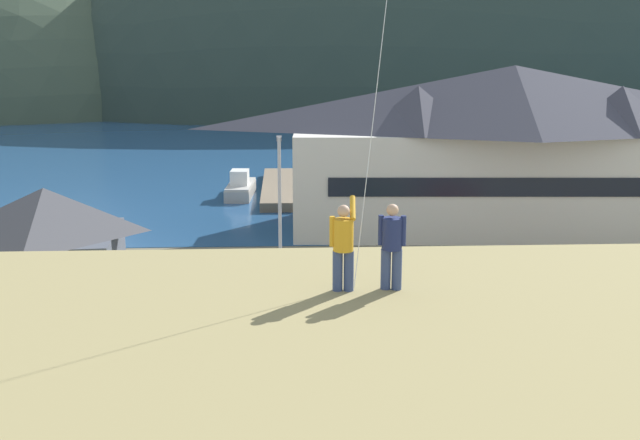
{
  "coord_description": "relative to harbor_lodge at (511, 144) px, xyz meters",
  "views": [
    {
      "loc": [
        -0.8,
        -24.61,
        11.22
      ],
      "look_at": [
        0.84,
        9.0,
        3.59
      ],
      "focal_mm": 42.44,
      "sensor_mm": 36.0,
      "label": 1
    }
  ],
  "objects": [
    {
      "name": "parked_car_back_row_right",
      "position": [
        -3.51,
        -20.79,
        -4.36
      ],
      "size": [
        4.35,
        2.35,
        1.82
      ],
      "color": "navy",
      "rests_on": "parking_lot_pad"
    },
    {
      "name": "ground_plane",
      "position": [
        -13.43,
        -21.73,
        -5.42
      ],
      "size": [
        600.0,
        600.0,
        0.0
      ],
      "primitive_type": "plane",
      "color": "#66604C"
    },
    {
      "name": "harbor_lodge",
      "position": [
        0.0,
        0.0,
        0.0
      ],
      "size": [
        29.08,
        11.05,
        10.24
      ],
      "color": "beige",
      "rests_on": "ground"
    },
    {
      "name": "wharf_dock",
      "position": [
        -14.32,
        13.35,
        -5.07
      ],
      "size": [
        3.2,
        15.82,
        0.7
      ],
      "color": "#70604C",
      "rests_on": "ground"
    },
    {
      "name": "parked_car_lone_by_shed",
      "position": [
        -10.95,
        -21.27,
        -4.36
      ],
      "size": [
        4.28,
        2.22,
        1.82
      ],
      "color": "black",
      "rests_on": "parking_lot_pad"
    },
    {
      "name": "storage_shed_waterside",
      "position": [
        -10.51,
        0.75,
        -3.11
      ],
      "size": [
        5.36,
        5.97,
        4.43
      ],
      "color": "#338475",
      "rests_on": "ground"
    },
    {
      "name": "parked_car_mid_row_near",
      "position": [
        -3.59,
        -15.32,
        -4.36
      ],
      "size": [
        4.27,
        2.18,
        1.82
      ],
      "color": "red",
      "rests_on": "parking_lot_pad"
    },
    {
      "name": "person_kite_flyer",
      "position": [
        -13.07,
        -32.01,
        2.05
      ],
      "size": [
        0.54,
        0.65,
        1.86
      ],
      "color": "#384770",
      "rests_on": "grassy_hill_foreground"
    },
    {
      "name": "parked_car_front_row_end",
      "position": [
        -18.3,
        -20.38,
        -4.36
      ],
      "size": [
        4.26,
        2.17,
        1.82
      ],
      "color": "#236633",
      "rests_on": "parking_lot_pad"
    },
    {
      "name": "storage_shed_near_lot",
      "position": [
        -23.96,
        -15.76,
        -2.44
      ],
      "size": [
        6.45,
        6.46,
        5.73
      ],
      "color": "#474C56",
      "rests_on": "ground"
    },
    {
      "name": "bay_water",
      "position": [
        -13.43,
        38.27,
        -5.41
      ],
      "size": [
        360.0,
        84.0,
        0.03
      ],
      "primitive_type": "cube",
      "color": "navy",
      "rests_on": "ground"
    },
    {
      "name": "moored_boat_wharfside",
      "position": [
        -17.57,
        11.52,
        -4.7
      ],
      "size": [
        2.19,
        5.93,
        2.16
      ],
      "color": "#A8A399",
      "rests_on": "ground"
    },
    {
      "name": "person_companion",
      "position": [
        -12.1,
        -31.98,
        2.04
      ],
      "size": [
        0.54,
        0.4,
        1.74
      ],
      "color": "#384770",
      "rests_on": "grassy_hill_foreground"
    },
    {
      "name": "parking_light_pole",
      "position": [
        -14.42,
        -11.18,
        -1.22
      ],
      "size": [
        0.24,
        0.78,
        7.12
      ],
      "color": "#ADADB2",
      "rests_on": "parking_lot_pad"
    },
    {
      "name": "parked_car_mid_row_far",
      "position": [
        -8.76,
        -15.75,
        -4.36
      ],
      "size": [
        4.35,
        2.35,
        1.82
      ],
      "color": "#236633",
      "rests_on": "parking_lot_pad"
    },
    {
      "name": "parking_lot_pad",
      "position": [
        -13.43,
        -16.73,
        -5.37
      ],
      "size": [
        40.0,
        20.0,
        0.1
      ],
      "primitive_type": "cube",
      "color": "gray",
      "rests_on": "ground"
    },
    {
      "name": "moored_boat_outer_mooring",
      "position": [
        -11.11,
        12.12,
        -4.7
      ],
      "size": [
        2.21,
        5.78,
        2.16
      ],
      "color": "#23564C",
      "rests_on": "ground"
    },
    {
      "name": "parked_car_corner_spot",
      "position": [
        -13.26,
        -14.23,
        -4.36
      ],
      "size": [
        4.33,
        2.33,
        1.82
      ],
      "color": "slate",
      "rests_on": "parking_lot_pad"
    },
    {
      "name": "far_hill_east_peak",
      "position": [
        13.95,
        93.0,
        -5.42
      ],
      "size": [
        140.99,
        61.5,
        83.51
      ],
      "primitive_type": "ellipsoid",
      "color": "#2D3D33",
      "rests_on": "ground"
    }
  ]
}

